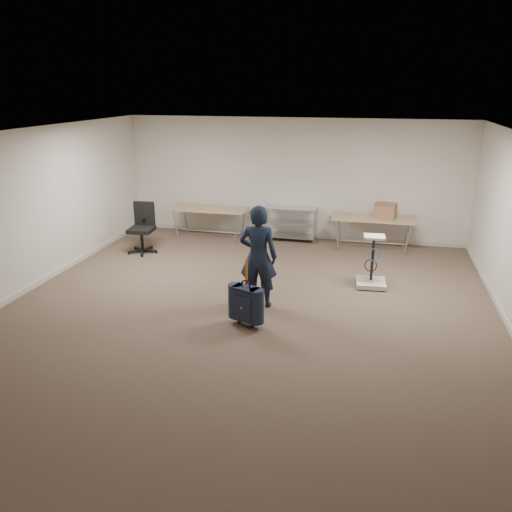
# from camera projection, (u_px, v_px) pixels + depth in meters

# --- Properties ---
(ground) EXTENTS (9.00, 9.00, 0.00)m
(ground) POSITION_uv_depth(u_px,v_px,m) (245.00, 314.00, 8.00)
(ground) COLOR #4C3F2E
(ground) RESTS_ON ground
(room_shell) EXTENTS (8.00, 9.00, 9.00)m
(room_shell) POSITION_uv_depth(u_px,v_px,m) (264.00, 280.00, 9.25)
(room_shell) COLOR beige
(room_shell) RESTS_ON ground
(folding_table_left) EXTENTS (1.80, 0.75, 0.73)m
(folding_table_left) POSITION_uv_depth(u_px,v_px,m) (209.00, 210.00, 11.83)
(folding_table_left) COLOR tan
(folding_table_left) RESTS_ON ground
(folding_table_right) EXTENTS (1.80, 0.75, 0.73)m
(folding_table_right) POSITION_uv_depth(u_px,v_px,m) (373.00, 220.00, 10.99)
(folding_table_right) COLOR tan
(folding_table_right) RESTS_ON ground
(wire_shelf) EXTENTS (1.22, 0.47, 0.80)m
(wire_shelf) POSITION_uv_depth(u_px,v_px,m) (290.00, 222.00, 11.72)
(wire_shelf) COLOR silver
(wire_shelf) RESTS_ON ground
(person) EXTENTS (0.64, 0.43, 1.71)m
(person) POSITION_uv_depth(u_px,v_px,m) (258.00, 256.00, 8.08)
(person) COLOR black
(person) RESTS_ON ground
(suitcase) EXTENTS (0.44, 0.34, 1.07)m
(suitcase) POSITION_uv_depth(u_px,v_px,m) (246.00, 304.00, 7.51)
(suitcase) COLOR black
(suitcase) RESTS_ON ground
(office_chair) EXTENTS (0.66, 0.66, 1.09)m
(office_chair) POSITION_uv_depth(u_px,v_px,m) (143.00, 237.00, 10.91)
(office_chair) COLOR black
(office_chair) RESTS_ON ground
(equipment_cart) EXTENTS (0.56, 0.56, 0.96)m
(equipment_cart) POSITION_uv_depth(u_px,v_px,m) (372.00, 273.00, 9.04)
(equipment_cart) COLOR beige
(equipment_cart) RESTS_ON ground
(cardboard_box) EXTENTS (0.50, 0.42, 0.33)m
(cardboard_box) POSITION_uv_depth(u_px,v_px,m) (385.00, 211.00, 10.84)
(cardboard_box) COLOR #A4884C
(cardboard_box) RESTS_ON folding_table_right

